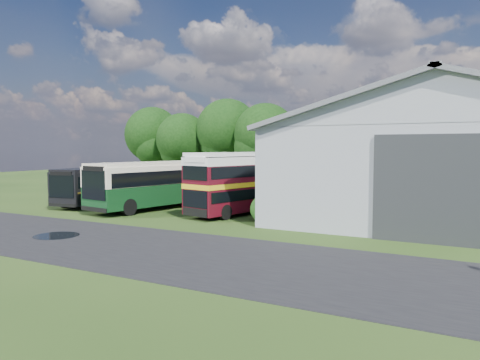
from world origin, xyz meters
The scene contains 15 objects.
ground centered at (0.00, 0.00, 0.00)m, with size 120.00×120.00×0.00m, color #1E3611.
asphalt_road centered at (3.00, -3.00, 0.00)m, with size 60.00×8.00×0.02m, color black.
puddle centered at (-1.50, -3.00, 0.00)m, with size 2.20×2.20×0.01m, color black.
storage_shed centered at (15.00, 15.98, 4.17)m, with size 18.80×24.80×8.15m.
tree_left_a centered at (-18.00, 24.50, 5.87)m, with size 6.46×6.46×9.12m.
tree_left_b centered at (-13.00, 23.50, 5.25)m, with size 5.78×5.78×8.16m.
tree_mid centered at (-8.00, 24.80, 6.18)m, with size 6.80×6.80×9.60m.
tree_right_a centered at (-3.00, 23.80, 5.69)m, with size 6.26×6.26×8.83m.
tree_right_b centered at (2.00, 24.60, 5.44)m, with size 5.98×5.98×8.45m.
shrub_front centered at (5.60, 6.00, 0.00)m, with size 1.70×1.70×1.70m, color #194714.
shrub_mid centered at (5.60, 8.00, 0.00)m, with size 1.60×1.60×1.60m, color #194714.
shrub_back centered at (5.60, 10.00, 0.00)m, with size 1.80×1.80×1.80m, color #194714.
bus_green_single centered at (-3.70, 8.49, 1.79)m, with size 4.72×12.48×3.36m.
bus_maroon_double centered at (2.87, 8.87, 2.03)m, with size 4.44×9.78×4.08m.
bus_dark_single centered at (-9.47, 8.48, 1.52)m, with size 4.00×10.60×2.86m.
Camera 1 is at (17.58, -18.65, 4.40)m, focal length 35.00 mm.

